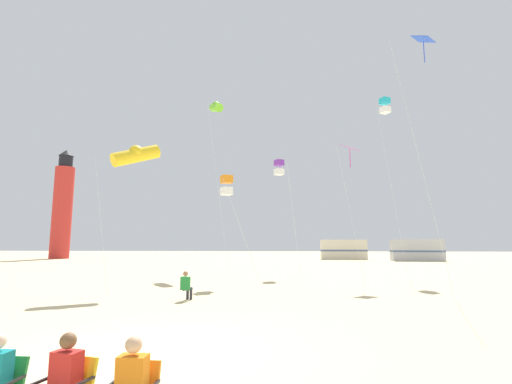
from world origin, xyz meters
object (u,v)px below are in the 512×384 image
kite_diamond_magenta (350,152)px  rv_van_silver (417,250)px  kite_box_cyan (385,106)px  kite_tube_gold (136,155)px  kite_box_orange (227,185)px  rv_van_cream (343,250)px  kite_flyer_standing (186,285)px  lighthouse_distant (63,207)px  kite_diamond_blue (423,50)px  kite_tube_lime (216,107)px  kite_box_violet (279,168)px  spectator_yellow_chair (60,381)px

kite_diamond_magenta → rv_van_silver: (13.14, 28.58, -6.27)m
kite_box_cyan → kite_tube_gold: size_ratio=1.75×
kite_box_orange → rv_van_cream: kite_box_orange is taller
kite_flyer_standing → kite_diamond_magenta: (7.86, 6.97, 7.05)m
kite_flyer_standing → lighthouse_distant: bearing=-37.5°
kite_flyer_standing → kite_tube_gold: 7.60m
kite_box_cyan → kite_diamond_blue: (-0.81, -9.86, -1.00)m
kite_tube_lime → kite_box_violet: 8.24m
kite_box_cyan → kite_box_violet: bearing=176.2°
kite_flyer_standing → rv_van_cream: (12.15, 39.83, 0.78)m
kite_flyer_standing → rv_van_cream: 41.65m
kite_box_cyan → lighthouse_distant: bearing=147.5°
kite_flyer_standing → kite_diamond_magenta: bearing=-124.1°
kite_diamond_blue → kite_diamond_magenta: 6.71m
kite_box_cyan → kite_diamond_blue: 9.95m
spectator_yellow_chair → lighthouse_distant: (-31.60, 48.87, 7.22)m
kite_tube_lime → kite_diamond_magenta: bearing=-38.8°
rv_van_cream → kite_box_orange: bearing=-108.6°
rv_van_cream → lighthouse_distant: bearing=-177.9°
lighthouse_distant → kite_tube_gold: bearing=-53.2°
kite_box_orange → kite_tube_gold: (-4.13, -3.27, 1.11)m
kite_tube_lime → kite_box_cyan: kite_tube_lime is taller
kite_flyer_standing → kite_box_cyan: (11.42, 11.98, 11.78)m
kite_box_violet → kite_box_orange: bearing=-114.4°
kite_flyer_standing → rv_van_cream: size_ratio=0.18×
spectator_yellow_chair → kite_tube_lime: kite_tube_lime is taller
rv_van_cream → kite_diamond_magenta: bearing=-97.2°
kite_tube_lime → kite_box_orange: 12.20m
spectator_yellow_chair → kite_diamond_blue: (9.29, 12.48, 10.78)m
kite_tube_lime → kite_box_cyan: size_ratio=1.12×
spectator_yellow_chair → kite_diamond_blue: bearing=65.4°
kite_box_orange → kite_box_violet: kite_box_violet is taller
kite_diamond_magenta → lighthouse_distant: size_ratio=0.49×
kite_box_orange → kite_tube_gold: bearing=-141.6°
kite_tube_lime → rv_van_silver: bearing=42.2°
kite_tube_lime → kite_flyer_standing: bearing=-82.8°
kite_diamond_blue → rv_van_cream: kite_diamond_blue is taller
kite_box_orange → kite_box_violet: (2.94, 6.46, 2.35)m
kite_diamond_blue → lighthouse_distant: 54.85m
kite_diamond_magenta → lighthouse_distant: lighthouse_distant is taller
kite_box_orange → rv_van_silver: 36.12m
kite_box_orange → lighthouse_distant: bearing=133.6°
kite_box_orange → kite_diamond_magenta: 7.62m
kite_box_cyan → lighthouse_distant: (-41.70, 26.52, -4.56)m
kite_diamond_magenta → rv_van_cream: bearing=82.6°
kite_flyer_standing → kite_tube_lime: bearing=-68.5°
lighthouse_distant → rv_van_cream: (42.42, 1.33, -6.45)m
rv_van_cream → rv_van_silver: same height
kite_tube_lime → kite_diamond_blue: size_ratio=1.19×
kite_tube_gold → kite_tube_lime: bearing=82.0°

